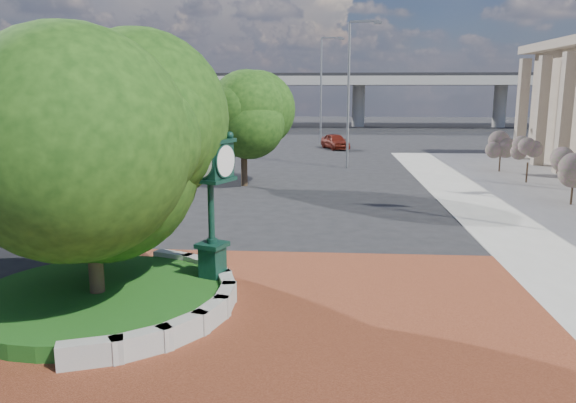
# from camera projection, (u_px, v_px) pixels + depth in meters

# --- Properties ---
(ground) EXTENTS (200.00, 200.00, 0.00)m
(ground) POSITION_uv_depth(u_px,v_px,m) (299.00, 312.00, 13.61)
(ground) COLOR black
(ground) RESTS_ON ground
(plaza) EXTENTS (12.00, 12.00, 0.04)m
(plaza) POSITION_uv_depth(u_px,v_px,m) (297.00, 329.00, 12.63)
(plaza) COLOR maroon
(plaza) RESTS_ON ground
(planter_wall) EXTENTS (2.96, 6.77, 0.54)m
(planter_wall) POSITION_uv_depth(u_px,v_px,m) (189.00, 299.00, 13.74)
(planter_wall) COLOR #9E9B93
(planter_wall) RESTS_ON ground
(grass_bed) EXTENTS (6.10, 6.10, 0.40)m
(grass_bed) POSITION_uv_depth(u_px,v_px,m) (98.00, 299.00, 13.92)
(grass_bed) COLOR #1D4714
(grass_bed) RESTS_ON ground
(overpass) EXTENTS (90.00, 12.00, 7.50)m
(overpass) POSITION_uv_depth(u_px,v_px,m) (323.00, 81.00, 80.81)
(overpass) COLOR #9E9B93
(overpass) RESTS_ON ground
(tree_planter) EXTENTS (5.20, 5.20, 6.33)m
(tree_planter) POSITION_uv_depth(u_px,v_px,m) (88.00, 158.00, 13.22)
(tree_planter) COLOR #38281C
(tree_planter) RESTS_ON ground
(tree_street) EXTENTS (4.40, 4.40, 5.45)m
(tree_street) POSITION_uv_depth(u_px,v_px,m) (244.00, 128.00, 30.86)
(tree_street) COLOR #38281C
(tree_street) RESTS_ON ground
(post_clock) EXTENTS (1.22, 1.22, 4.73)m
(post_clock) POSITION_uv_depth(u_px,v_px,m) (211.00, 196.00, 14.57)
(post_clock) COLOR black
(post_clock) RESTS_ON ground
(parked_car) EXTENTS (2.93, 4.36, 1.38)m
(parked_car) POSITION_uv_depth(u_px,v_px,m) (335.00, 141.00, 50.81)
(parked_car) COLOR #60170D
(parked_car) RESTS_ON ground
(street_lamp_near) EXTENTS (2.18, 0.50, 9.73)m
(street_lamp_near) POSITION_uv_depth(u_px,v_px,m) (352.00, 83.00, 37.49)
(street_lamp_near) COLOR slate
(street_lamp_near) RESTS_ON ground
(street_lamp_far) EXTENTS (2.29, 0.37, 10.19)m
(street_lamp_far) POSITION_uv_depth(u_px,v_px,m) (324.00, 82.00, 54.11)
(street_lamp_far) COLOR slate
(street_lamp_far) RESTS_ON ground
(shrub_near) EXTENTS (1.20, 1.20, 2.20)m
(shrub_near) POSITION_uv_depth(u_px,v_px,m) (574.00, 172.00, 25.85)
(shrub_near) COLOR #38281C
(shrub_near) RESTS_ON ground
(shrub_mid) EXTENTS (1.20, 1.20, 2.20)m
(shrub_mid) POSITION_uv_depth(u_px,v_px,m) (528.00, 156.00, 32.04)
(shrub_mid) COLOR #38281C
(shrub_mid) RESTS_ON ground
(shrub_far) EXTENTS (1.20, 1.20, 2.20)m
(shrub_far) POSITION_uv_depth(u_px,v_px,m) (501.00, 148.00, 36.39)
(shrub_far) COLOR #38281C
(shrub_far) RESTS_ON ground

